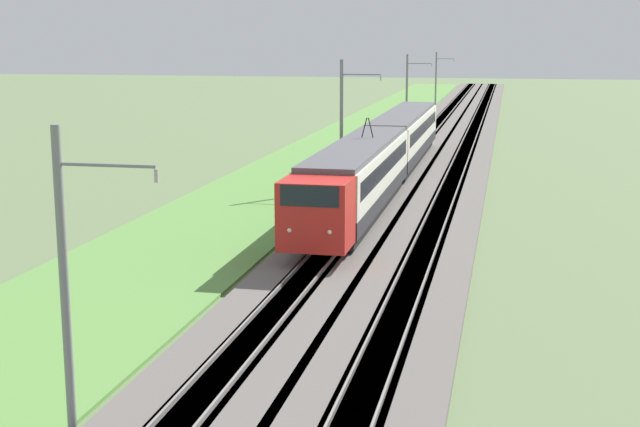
# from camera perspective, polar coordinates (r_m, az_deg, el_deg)

# --- Properties ---
(ballast_main) EXTENTS (240.00, 4.40, 0.30)m
(ballast_main) POSITION_cam_1_polar(r_m,az_deg,el_deg) (62.01, 4.90, 2.59)
(ballast_main) COLOR #605B56
(ballast_main) RESTS_ON ground
(ballast_adjacent) EXTENTS (240.00, 4.40, 0.30)m
(ballast_adjacent) POSITION_cam_1_polar(r_m,az_deg,el_deg) (61.65, 8.68, 2.45)
(ballast_adjacent) COLOR #605B56
(ballast_adjacent) RESTS_ON ground
(track_main) EXTENTS (240.00, 1.57, 0.45)m
(track_main) POSITION_cam_1_polar(r_m,az_deg,el_deg) (62.01, 4.90, 2.60)
(track_main) COLOR #4C4238
(track_main) RESTS_ON ground
(track_adjacent) EXTENTS (240.00, 1.57, 0.45)m
(track_adjacent) POSITION_cam_1_polar(r_m,az_deg,el_deg) (61.65, 8.68, 2.46)
(track_adjacent) COLOR #4C4238
(track_adjacent) RESTS_ON ground
(grass_verge) EXTENTS (240.00, 8.66, 0.12)m
(grass_verge) POSITION_cam_1_polar(r_m,az_deg,el_deg) (63.25, -1.41, 2.71)
(grass_verge) COLOR #5B8E42
(grass_verge) RESTS_ON ground
(passenger_train) EXTENTS (42.34, 2.96, 5.14)m
(passenger_train) POSITION_cam_1_polar(r_m,az_deg,el_deg) (55.74, 4.16, 3.97)
(passenger_train) COLOR red
(passenger_train) RESTS_ON ground
(catenary_mast_near) EXTENTS (0.22, 2.56, 7.49)m
(catenary_mast_near) POSITION_cam_1_polar(r_m,az_deg,el_deg) (21.74, -15.92, -4.02)
(catenary_mast_near) COLOR slate
(catenary_mast_near) RESTS_ON ground
(catenary_mast_mid) EXTENTS (0.22, 2.56, 8.10)m
(catenary_mast_mid) POSITION_cam_1_polar(r_m,az_deg,el_deg) (54.98, 1.44, 5.76)
(catenary_mast_mid) COLOR slate
(catenary_mast_mid) RESTS_ON ground
(catenary_mast_far) EXTENTS (0.22, 2.56, 7.75)m
(catenary_mast_far) POSITION_cam_1_polar(r_m,az_deg,el_deg) (89.86, 5.61, 7.73)
(catenary_mast_far) COLOR slate
(catenary_mast_far) RESTS_ON ground
(catenary_mast_distant) EXTENTS (0.22, 2.56, 7.39)m
(catenary_mast_distant) POSITION_cam_1_polar(r_m,az_deg,el_deg) (124.98, 7.46, 8.58)
(catenary_mast_distant) COLOR slate
(catenary_mast_distant) RESTS_ON ground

